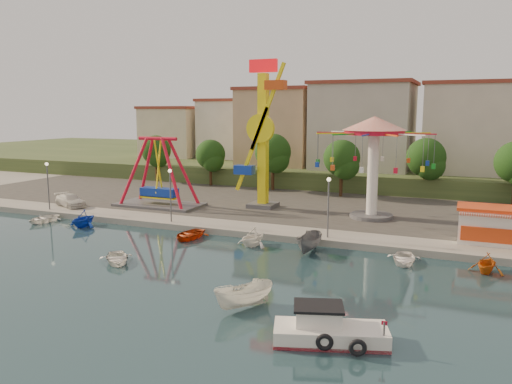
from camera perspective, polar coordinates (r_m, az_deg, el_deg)
The scene contains 32 objects.
ground at distance 35.97m, azimuth -10.08°, elevation -9.54°, with size 200.00×200.00×0.00m, color #15323A.
quay_deck at distance 93.01m, azimuth 11.25°, elevation 2.14°, with size 200.00×100.00×0.60m, color #9E998E.
asphalt_pad at distance 62.32m, azimuth 5.13°, elevation -0.87°, with size 90.00×28.00×0.01m, color #4C4944.
hill_terrace at distance 97.75m, azimuth 11.89°, elevation 3.16°, with size 200.00×60.00×3.00m, color #384C26.
pirate_ship_ride at distance 58.50m, azimuth -11.06°, elevation 2.09°, with size 10.00×5.00×8.00m.
kamikaze_tower at distance 55.84m, azimuth 0.91°, elevation 6.23°, with size 4.56×3.10×16.50m.
wave_swinger at distance 51.87m, azimuth 13.32°, elevation 5.34°, with size 11.60×11.60×10.40m.
booth_left at distance 45.88m, azimuth 25.28°, elevation -3.40°, with size 5.40×3.78×3.08m.
lamp_post_0 at distance 60.18m, azimuth -22.65°, elevation 0.50°, with size 0.14×0.14×5.00m, color #59595E.
lamp_post_1 at distance 50.06m, azimuth -9.73°, elevation -0.55°, with size 0.14×0.14×5.00m, color #59595E.
lamp_post_2 at distance 43.61m, azimuth 8.25°, elevation -1.96°, with size 0.14×0.14×5.00m, color #59595E.
tree_0 at distance 79.51m, azimuth -11.35°, elevation 4.71°, with size 4.60×4.60×7.19m.
tree_1 at distance 73.71m, azimuth -5.22°, elevation 4.29°, with size 4.35×4.35×6.80m.
tree_2 at distance 69.07m, azimuth 1.94°, elevation 4.59°, with size 5.02×5.02×7.85m.
tree_3 at distance 64.76m, azimuth 9.77°, elevation 3.84°, with size 4.68×4.68×7.32m.
tree_4 at distance 66.17m, azimuth 18.85°, elevation 3.76°, with size 4.86×4.86×7.60m.
building_0 at distance 90.99m, azimuth -12.03°, elevation 7.42°, with size 9.26×9.53×11.87m, color beige.
building_1 at distance 89.43m, azimuth -3.64°, elevation 6.53°, with size 12.33×9.01×8.63m, color silver.
building_2 at distance 84.83m, azimuth 4.54°, elevation 7.26°, with size 11.95×9.28×11.23m, color tan.
building_3 at distance 78.42m, azimuth 13.43°, elevation 6.13°, with size 12.59×10.50×9.20m, color beige.
building_4 at distance 80.68m, azimuth 23.36°, elevation 5.73°, with size 10.75×9.23×9.24m, color beige.
cabin_motorboat at distance 26.26m, azimuth 8.21°, elevation -15.53°, with size 6.05×3.82×1.99m.
rowboat_a at distance 39.90m, azimuth -15.61°, elevation -7.31°, with size 2.53×3.54×0.73m, color white.
skiff at distance 29.83m, azimuth -1.37°, elevation -11.81°, with size 1.51×4.02×1.55m, color silver.
van at distance 61.44m, azimuth -20.44°, elevation -0.90°, with size 1.98×4.88×1.42m, color silver.
moored_boat_0 at distance 56.83m, azimuth -23.17°, elevation -2.80°, with size 2.60×3.64×0.75m, color white.
moored_boat_1 at distance 53.01m, azimuth -19.16°, elevation -2.86°, with size 2.82×3.26×1.72m, color blue.
moored_boat_3 at distance 45.93m, azimuth -7.71°, elevation -4.83°, with size 2.77×3.88×0.80m, color #B0340E.
moored_boat_4 at distance 42.98m, azimuth -0.38°, elevation -5.11°, with size 2.75×3.19×1.68m, color white.
moored_boat_5 at distance 41.30m, azimuth 6.11°, elevation -5.80°, with size 1.59×4.22×1.63m, color slate.
moored_boat_6 at distance 39.98m, azimuth 16.53°, elevation -7.31°, with size 2.54×3.56×0.74m, color white.
moored_boat_7 at distance 39.71m, azimuth 24.88°, elevation -7.36°, with size 2.41×2.79×1.47m, color #CE5D12.
Camera 1 is at (18.87, -28.39, 11.48)m, focal length 35.00 mm.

